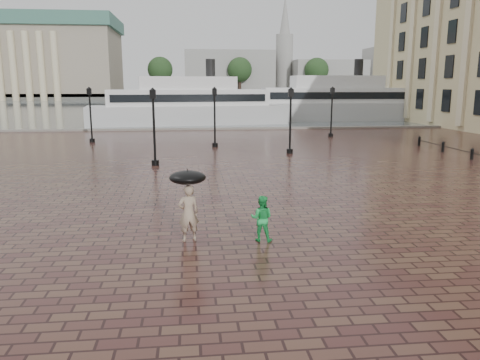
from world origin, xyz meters
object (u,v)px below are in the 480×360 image
at_px(street_lamps, 220,117).
at_px(ferry_far, 336,102).
at_px(ferry_near, 188,105).
at_px(child_pedestrian, 262,218).
at_px(adult_pedestrian, 188,213).

bearing_deg(street_lamps, ferry_far, 56.69).
xyz_separation_m(street_lamps, ferry_near, (-2.46, 21.55, -0.01)).
relative_size(child_pedestrian, ferry_near, 0.06).
distance_m(adult_pedestrian, child_pedestrian, 2.23).
bearing_deg(ferry_near, adult_pedestrian, -96.85).
distance_m(street_lamps, child_pedestrian, 21.92).
xyz_separation_m(adult_pedestrian, ferry_near, (-0.03, 43.20, 1.44)).
bearing_deg(street_lamps, ferry_near, 96.51).
xyz_separation_m(adult_pedestrian, child_pedestrian, (2.22, -0.22, -0.17)).
distance_m(child_pedestrian, ferry_far, 51.23).
distance_m(street_lamps, ferry_near, 21.69).
height_order(adult_pedestrian, ferry_near, ferry_near).
height_order(child_pedestrian, ferry_near, ferry_near).
bearing_deg(child_pedestrian, street_lamps, -73.23).
relative_size(street_lamps, ferry_far, 0.87).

